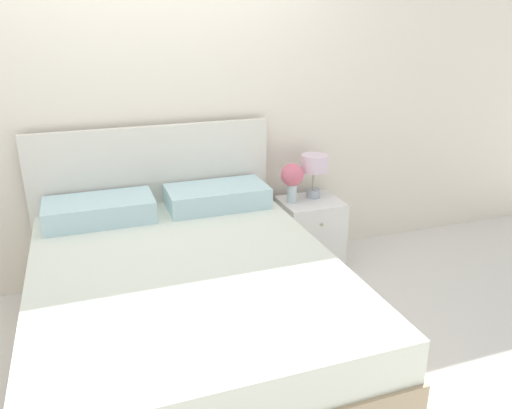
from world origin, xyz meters
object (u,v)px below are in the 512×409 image
object	(u,v)px
nightstand	(310,232)
table_lamp	(314,167)
flower_vase	(293,177)
bed	(185,301)

from	to	relation	value
nightstand	table_lamp	world-z (taller)	table_lamp
nightstand	flower_vase	world-z (taller)	flower_vase
flower_vase	nightstand	bearing A→B (deg)	-8.53
bed	flower_vase	xyz separation A→B (m)	(0.96, 0.75, 0.39)
bed	flower_vase	world-z (taller)	bed
bed	table_lamp	xyz separation A→B (m)	(1.15, 0.79, 0.44)
bed	flower_vase	size ratio (longest dim) A/B	6.88
nightstand	table_lamp	xyz separation A→B (m)	(0.05, 0.07, 0.49)
bed	table_lamp	bearing A→B (deg)	34.47
nightstand	flower_vase	distance (m)	0.47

